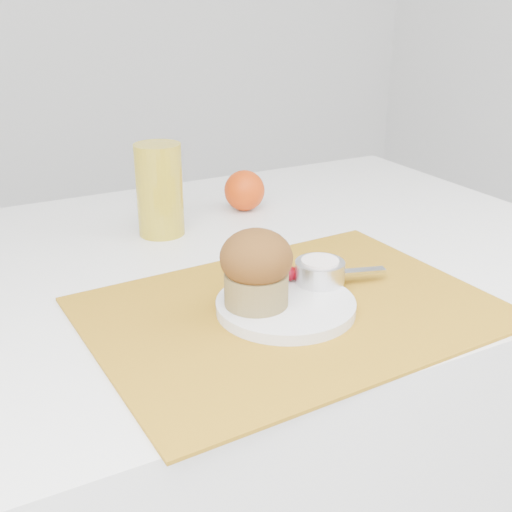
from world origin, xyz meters
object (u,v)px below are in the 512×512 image
orange (244,191)px  juice_glass (160,190)px  plate (286,306)px  table (227,448)px  muffin (256,268)px

orange → juice_glass: bearing=-165.6°
plate → juice_glass: (-0.04, 0.35, 0.06)m
plate → table: bearing=86.3°
plate → juice_glass: juice_glass is taller
juice_glass → table: bearing=-68.2°
orange → muffin: (-0.18, -0.38, 0.03)m
plate → juice_glass: bearing=96.2°
muffin → table: bearing=76.2°
table → orange: orange is taller
juice_glass → muffin: juice_glass is taller
juice_glass → muffin: size_ratio=1.57×
muffin → orange: bearing=64.9°
plate → muffin: bearing=164.5°
orange → muffin: muffin is taller
table → juice_glass: juice_glass is taller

